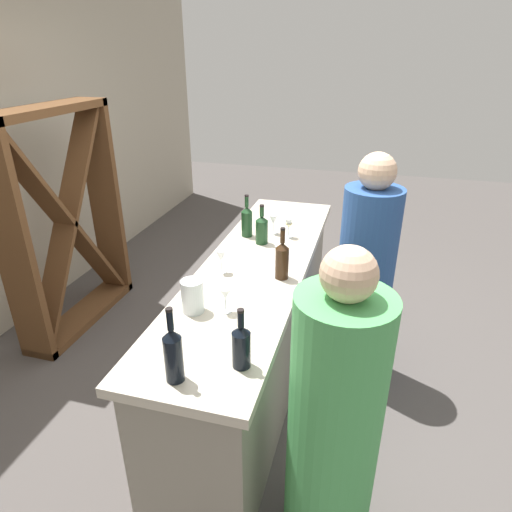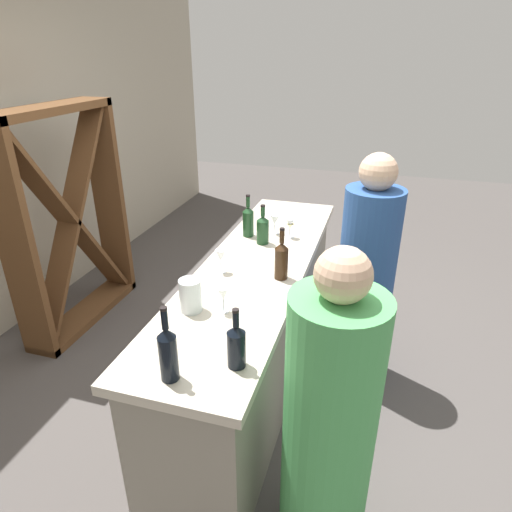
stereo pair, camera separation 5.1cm
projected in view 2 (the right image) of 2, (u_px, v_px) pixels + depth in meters
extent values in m
plane|color=#4C4744|center=(256.00, 379.00, 3.15)|extent=(12.00, 12.00, 0.00)
cube|color=gray|center=(256.00, 328.00, 2.97)|extent=(2.41, 0.55, 0.87)
cube|color=beige|center=(256.00, 267.00, 2.77)|extent=(2.49, 0.63, 0.05)
cube|color=brown|center=(17.00, 249.00, 3.04)|extent=(0.06, 0.28, 1.76)
cube|color=brown|center=(109.00, 201.00, 3.99)|extent=(0.06, 0.28, 1.76)
cube|color=brown|center=(48.00, 109.00, 3.15)|extent=(1.16, 0.28, 0.06)
cube|color=brown|center=(87.00, 313.00, 3.88)|extent=(1.16, 0.28, 0.06)
cube|color=brown|center=(69.00, 222.00, 3.52)|extent=(1.07, 0.20, 1.66)
cube|color=brown|center=(69.00, 222.00, 3.52)|extent=(1.07, 0.20, 1.66)
cylinder|color=black|center=(169.00, 358.00, 1.76)|extent=(0.08, 0.08, 0.20)
cone|color=black|center=(166.00, 333.00, 1.71)|extent=(0.08, 0.08, 0.04)
cylinder|color=black|center=(165.00, 320.00, 1.69)|extent=(0.03, 0.03, 0.08)
cylinder|color=black|center=(163.00, 309.00, 1.67)|extent=(0.03, 0.03, 0.01)
cylinder|color=black|center=(236.00, 349.00, 1.84)|extent=(0.08, 0.08, 0.16)
cone|color=black|center=(236.00, 330.00, 1.80)|extent=(0.08, 0.08, 0.03)
cylinder|color=black|center=(236.00, 319.00, 1.78)|extent=(0.03, 0.03, 0.07)
cylinder|color=black|center=(236.00, 311.00, 1.76)|extent=(0.03, 0.03, 0.01)
cylinder|color=#331E0F|center=(281.00, 264.00, 2.55)|extent=(0.08, 0.08, 0.19)
cone|color=#331E0F|center=(282.00, 246.00, 2.50)|extent=(0.08, 0.08, 0.04)
cylinder|color=#331E0F|center=(282.00, 237.00, 2.48)|extent=(0.03, 0.03, 0.08)
cylinder|color=black|center=(282.00, 229.00, 2.46)|extent=(0.03, 0.03, 0.01)
cylinder|color=#193D1E|center=(263.00, 232.00, 3.01)|extent=(0.08, 0.08, 0.16)
cone|color=#193D1E|center=(263.00, 219.00, 2.97)|extent=(0.08, 0.08, 0.03)
cylinder|color=#193D1E|center=(263.00, 212.00, 2.95)|extent=(0.03, 0.03, 0.07)
cylinder|color=black|center=(263.00, 206.00, 2.93)|extent=(0.03, 0.03, 0.01)
cylinder|color=#193D1E|center=(248.00, 224.00, 3.13)|extent=(0.08, 0.08, 0.18)
cone|color=#193D1E|center=(248.00, 209.00, 3.08)|extent=(0.08, 0.08, 0.03)
cylinder|color=#193D1E|center=(248.00, 202.00, 3.06)|extent=(0.03, 0.03, 0.08)
cylinder|color=black|center=(248.00, 196.00, 3.04)|extent=(0.03, 0.03, 0.01)
cylinder|color=white|center=(290.00, 237.00, 3.14)|extent=(0.07, 0.07, 0.00)
cylinder|color=white|center=(290.00, 232.00, 3.13)|extent=(0.01, 0.01, 0.07)
cone|color=white|center=(290.00, 223.00, 3.10)|extent=(0.06, 0.06, 0.07)
cone|color=beige|center=(290.00, 226.00, 3.10)|extent=(0.05, 0.05, 0.03)
cylinder|color=white|center=(223.00, 311.00, 2.26)|extent=(0.06, 0.06, 0.00)
cylinder|color=white|center=(223.00, 305.00, 2.25)|extent=(0.01, 0.01, 0.07)
cone|color=white|center=(222.00, 293.00, 2.22)|extent=(0.07, 0.07, 0.07)
cylinder|color=white|center=(275.00, 233.00, 3.21)|extent=(0.07, 0.07, 0.00)
cylinder|color=white|center=(275.00, 229.00, 3.20)|extent=(0.01, 0.01, 0.06)
cone|color=white|center=(275.00, 220.00, 3.17)|extent=(0.07, 0.07, 0.08)
cylinder|color=white|center=(221.00, 271.00, 2.66)|extent=(0.06, 0.06, 0.00)
cylinder|color=white|center=(221.00, 266.00, 2.65)|extent=(0.01, 0.01, 0.06)
cone|color=white|center=(221.00, 256.00, 2.62)|extent=(0.06, 0.06, 0.08)
cylinder|color=silver|center=(191.00, 295.00, 2.24)|extent=(0.11, 0.11, 0.17)
cylinder|color=#284C8C|center=(364.00, 288.00, 2.95)|extent=(0.41, 0.41, 1.37)
sphere|color=#D8AD8C|center=(378.00, 172.00, 2.61)|extent=(0.23, 0.23, 0.23)
cylinder|color=#4CA559|center=(329.00, 428.00, 1.91)|extent=(0.44, 0.44, 1.30)
sphere|color=#D8AD8C|center=(343.00, 275.00, 1.59)|extent=(0.22, 0.22, 0.22)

